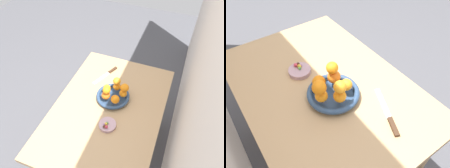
% 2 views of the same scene
% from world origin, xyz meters
% --- Properties ---
extents(ground_plane, '(6.00, 6.00, 0.00)m').
position_xyz_m(ground_plane, '(0.00, 0.00, 0.00)').
color(ground_plane, '#4C4C51').
extents(dining_table, '(1.10, 0.76, 0.74)m').
position_xyz_m(dining_table, '(0.00, 0.00, 0.65)').
color(dining_table, tan).
rests_on(dining_table, ground_plane).
extents(fruit_bowl, '(0.24, 0.24, 0.04)m').
position_xyz_m(fruit_bowl, '(-0.10, 0.00, 0.76)').
color(fruit_bowl, navy).
rests_on(fruit_bowl, dining_table).
extents(candy_dish, '(0.12, 0.12, 0.02)m').
position_xyz_m(candy_dish, '(0.14, 0.05, 0.75)').
color(candy_dish, '#B28C99').
rests_on(candy_dish, dining_table).
extents(orange_0, '(0.06, 0.06, 0.06)m').
position_xyz_m(orange_0, '(-0.05, -0.04, 0.81)').
color(orange_0, orange).
rests_on(orange_0, fruit_bowl).
extents(orange_1, '(0.06, 0.06, 0.06)m').
position_xyz_m(orange_1, '(-0.04, 0.04, 0.81)').
color(orange_1, orange).
rests_on(orange_1, fruit_bowl).
extents(orange_2, '(0.06, 0.06, 0.06)m').
position_xyz_m(orange_2, '(-0.12, 0.07, 0.81)').
color(orange_2, orange).
rests_on(orange_2, fruit_bowl).
extents(orange_3, '(0.06, 0.06, 0.06)m').
position_xyz_m(orange_3, '(-0.16, 0.01, 0.81)').
color(orange_3, orange).
rests_on(orange_3, fruit_bowl).
extents(orange_4, '(0.05, 0.05, 0.05)m').
position_xyz_m(orange_4, '(-0.12, -0.06, 0.81)').
color(orange_4, orange).
rests_on(orange_4, fruit_bowl).
extents(orange_5, '(0.06, 0.06, 0.06)m').
position_xyz_m(orange_5, '(-0.12, 0.08, 0.87)').
color(orange_5, orange).
rests_on(orange_5, orange_2).
extents(orange_6, '(0.06, 0.06, 0.06)m').
position_xyz_m(orange_6, '(-0.05, -0.03, 0.87)').
color(orange_6, orange).
rests_on(orange_6, orange_0).
extents(orange_7, '(0.06, 0.06, 0.06)m').
position_xyz_m(orange_7, '(-0.16, 0.01, 0.87)').
color(orange_7, orange).
rests_on(orange_7, orange_3).
extents(candy_ball_0, '(0.02, 0.02, 0.02)m').
position_xyz_m(candy_ball_0, '(0.17, 0.04, 0.77)').
color(candy_ball_0, '#472819').
rests_on(candy_ball_0, candy_dish).
extents(candy_ball_1, '(0.02, 0.02, 0.02)m').
position_xyz_m(candy_ball_1, '(0.13, 0.05, 0.77)').
color(candy_ball_1, '#4C9947').
rests_on(candy_ball_1, candy_dish).
extents(candy_ball_2, '(0.02, 0.02, 0.02)m').
position_xyz_m(candy_ball_2, '(0.17, 0.06, 0.77)').
color(candy_ball_2, '#C6384C').
rests_on(candy_ball_2, candy_dish).
extents(candy_ball_3, '(0.02, 0.02, 0.02)m').
position_xyz_m(candy_ball_3, '(0.15, 0.04, 0.77)').
color(candy_ball_3, '#8C4C99').
rests_on(candy_ball_3, candy_dish).
extents(candy_ball_4, '(0.02, 0.02, 0.02)m').
position_xyz_m(candy_ball_4, '(0.15, 0.04, 0.77)').
color(candy_ball_4, gold).
rests_on(candy_ball_4, candy_dish).
extents(knife, '(0.25, 0.12, 0.01)m').
position_xyz_m(knife, '(-0.33, -0.13, 0.75)').
color(knife, '#3F2819').
rests_on(knife, dining_table).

